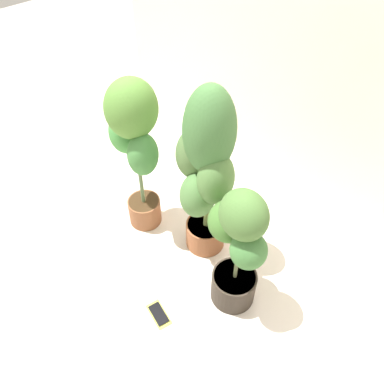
# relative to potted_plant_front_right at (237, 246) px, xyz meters

# --- Properties ---
(ground_plane) EXTENTS (8.00, 8.00, 0.00)m
(ground_plane) POSITION_rel_potted_plant_front_right_xyz_m (-0.31, 0.05, -0.39)
(ground_plane) COLOR silver
(ground_plane) RESTS_ON ground
(mylar_back_wall) EXTENTS (3.20, 0.01, 2.00)m
(mylar_back_wall) POSITION_rel_potted_plant_front_right_xyz_m (-0.31, 0.91, 0.61)
(mylar_back_wall) COLOR beige
(mylar_back_wall) RESTS_ON ground
(potted_plant_front_right) EXTENTS (0.34, 0.24, 0.71)m
(potted_plant_front_right) POSITION_rel_potted_plant_front_right_xyz_m (0.00, 0.00, 0.00)
(potted_plant_front_right) COLOR #312920
(potted_plant_front_right) RESTS_ON ground
(potted_plant_center) EXTENTS (0.36, 0.33, 0.97)m
(potted_plant_center) POSITION_rel_potted_plant_front_right_xyz_m (-0.32, 0.12, 0.17)
(potted_plant_center) COLOR #955533
(potted_plant_center) RESTS_ON ground
(potted_plant_front_left) EXTENTS (0.35, 0.31, 0.90)m
(potted_plant_front_left) POSITION_rel_potted_plant_front_right_xyz_m (-0.67, -0.01, 0.18)
(potted_plant_front_left) COLOR brown
(potted_plant_front_left) RESTS_ON ground
(cell_phone) EXTENTS (0.15, 0.10, 0.01)m
(cell_phone) POSITION_rel_potted_plant_front_right_xyz_m (-0.15, -0.33, -0.39)
(cell_phone) COLOR #CBCE49
(cell_phone) RESTS_ON ground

